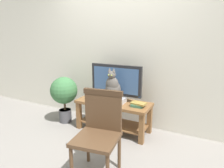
# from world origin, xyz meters

# --- Properties ---
(ground_plane) EXTENTS (12.00, 12.00, 0.00)m
(ground_plane) POSITION_xyz_m (0.00, 0.00, 0.00)
(ground_plane) COLOR gray
(back_wall) EXTENTS (7.00, 0.12, 2.80)m
(back_wall) POSITION_xyz_m (0.00, 0.90, 1.40)
(back_wall) COLOR beige
(back_wall) RESTS_ON ground
(tv_stand) EXTENTS (1.20, 0.48, 0.50)m
(tv_stand) POSITION_xyz_m (0.02, 0.47, 0.35)
(tv_stand) COLOR brown
(tv_stand) RESTS_ON ground
(tv) EXTENTS (0.86, 0.20, 0.58)m
(tv) POSITION_xyz_m (0.02, 0.55, 0.81)
(tv) COLOR black
(tv) RESTS_ON tv_stand
(media_box) EXTENTS (0.35, 0.29, 0.08)m
(media_box) POSITION_xyz_m (0.04, 0.41, 0.54)
(media_box) COLOR #BCBCC1
(media_box) RESTS_ON tv_stand
(cat) EXTENTS (0.24, 0.31, 0.48)m
(cat) POSITION_xyz_m (0.04, 0.40, 0.76)
(cat) COLOR #514C47
(cat) RESTS_ON media_box
(wooden_chair) EXTENTS (0.53, 0.53, 0.95)m
(wooden_chair) POSITION_xyz_m (0.33, -0.50, 0.54)
(wooden_chair) COLOR #513823
(wooden_chair) RESTS_ON ground
(book_stack) EXTENTS (0.23, 0.17, 0.06)m
(book_stack) POSITION_xyz_m (0.44, 0.43, 0.53)
(book_stack) COLOR #38664C
(book_stack) RESTS_ON tv_stand
(potted_plant) EXTENTS (0.47, 0.47, 0.83)m
(potted_plant) POSITION_xyz_m (-0.92, 0.38, 0.54)
(potted_plant) COLOR #47474C
(potted_plant) RESTS_ON ground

